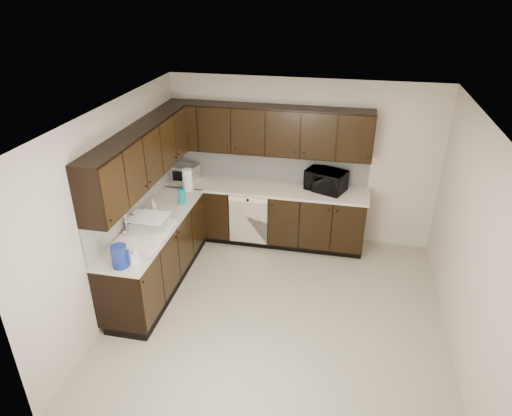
% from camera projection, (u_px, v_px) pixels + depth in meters
% --- Properties ---
extents(floor, '(4.00, 4.00, 0.00)m').
position_uv_depth(floor, '(278.00, 313.00, 5.68)').
color(floor, '#ABA48D').
rests_on(floor, ground).
extents(ceiling, '(4.00, 4.00, 0.00)m').
position_uv_depth(ceiling, '(284.00, 117.00, 4.55)').
color(ceiling, white).
rests_on(ceiling, wall_back).
extents(wall_back, '(4.00, 0.02, 2.50)m').
position_uv_depth(wall_back, '(302.00, 162.00, 6.86)').
color(wall_back, beige).
rests_on(wall_back, floor).
extents(wall_left, '(0.02, 4.00, 2.50)m').
position_uv_depth(wall_left, '(117.00, 209.00, 5.48)').
color(wall_left, beige).
rests_on(wall_left, floor).
extents(wall_right, '(0.02, 4.00, 2.50)m').
position_uv_depth(wall_right, '(470.00, 245.00, 4.75)').
color(wall_right, beige).
rests_on(wall_right, floor).
extents(wall_front, '(4.00, 0.02, 2.50)m').
position_uv_depth(wall_front, '(238.00, 355.00, 3.37)').
color(wall_front, beige).
rests_on(wall_front, floor).
extents(lower_cabinets, '(3.00, 2.80, 0.90)m').
position_uv_depth(lower_cabinets, '(223.00, 233.00, 6.64)').
color(lower_cabinets, black).
rests_on(lower_cabinets, floor).
extents(countertop, '(3.03, 2.83, 0.04)m').
position_uv_depth(countertop, '(222.00, 202.00, 6.41)').
color(countertop, beige).
rests_on(countertop, lower_cabinets).
extents(backsplash, '(3.00, 2.80, 0.48)m').
position_uv_depth(backsplash, '(211.00, 178.00, 6.52)').
color(backsplash, silver).
rests_on(backsplash, countertop).
extents(upper_cabinets, '(3.00, 2.80, 0.70)m').
position_uv_depth(upper_cabinets, '(215.00, 141.00, 6.13)').
color(upper_cabinets, black).
rests_on(upper_cabinets, wall_back).
extents(dishwasher, '(0.58, 0.04, 0.78)m').
position_uv_depth(dishwasher, '(248.00, 217.00, 6.79)').
color(dishwasher, '#F7E9CA').
rests_on(dishwasher, lower_cabinets).
extents(sink, '(0.54, 0.82, 0.42)m').
position_uv_depth(sink, '(144.00, 239.00, 5.58)').
color(sink, '#F7E9CA').
rests_on(sink, countertop).
extents(microwave, '(0.66, 0.56, 0.31)m').
position_uv_depth(microwave, '(326.00, 180.00, 6.64)').
color(microwave, black).
rests_on(microwave, countertop).
extents(soap_bottle_a, '(0.11, 0.11, 0.20)m').
position_uv_depth(soap_bottle_a, '(135.00, 256.00, 4.95)').
color(soap_bottle_a, gray).
rests_on(soap_bottle_a, countertop).
extents(soap_bottle_b, '(0.11, 0.11, 0.22)m').
position_uv_depth(soap_bottle_b, '(154.00, 207.00, 5.98)').
color(soap_bottle_b, gray).
rests_on(soap_bottle_b, countertop).
extents(toaster_oven, '(0.42, 0.34, 0.24)m').
position_uv_depth(toaster_oven, '(185.00, 173.00, 6.99)').
color(toaster_oven, silver).
rests_on(toaster_oven, countertop).
extents(storage_bin, '(0.53, 0.46, 0.17)m').
position_uv_depth(storage_bin, '(149.00, 223.00, 5.63)').
color(storage_bin, silver).
rests_on(storage_bin, countertop).
extents(blue_pitcher, '(0.23, 0.23, 0.26)m').
position_uv_depth(blue_pitcher, '(119.00, 256.00, 4.88)').
color(blue_pitcher, navy).
rests_on(blue_pitcher, countertop).
extents(teal_tumbler, '(0.12, 0.12, 0.21)m').
position_uv_depth(teal_tumbler, '(182.00, 196.00, 6.26)').
color(teal_tumbler, '#0C828C').
rests_on(teal_tumbler, countertop).
extents(paper_towel_roll, '(0.18, 0.18, 0.32)m').
position_uv_depth(paper_towel_roll, '(188.00, 180.00, 6.65)').
color(paper_towel_roll, white).
rests_on(paper_towel_roll, countertop).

